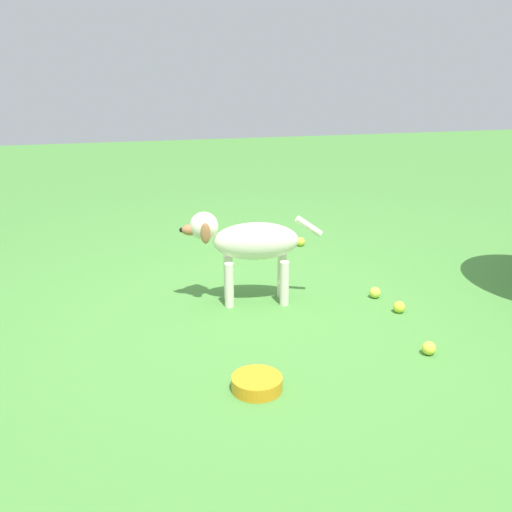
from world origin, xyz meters
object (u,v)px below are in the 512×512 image
object	(u,v)px
tennis_ball_2	(399,307)
tennis_ball_3	(375,293)
tennis_ball_1	(301,242)
water_bowl	(257,383)
tennis_ball_0	(429,348)
dog	(248,243)

from	to	relation	value
tennis_ball_2	tennis_ball_3	distance (m)	0.23
tennis_ball_1	water_bowl	size ratio (longest dim) A/B	0.30
tennis_ball_0	water_bowl	distance (m)	0.88
tennis_ball_0	water_bowl	xyz separation A→B (m)	(-0.12, 0.87, -0.00)
tennis_ball_0	tennis_ball_2	world-z (taller)	same
tennis_ball_3	tennis_ball_0	bearing A→B (deg)	177.32
tennis_ball_3	tennis_ball_2	bearing A→B (deg)	-168.61
tennis_ball_2	tennis_ball_3	world-z (taller)	same
dog	tennis_ball_3	world-z (taller)	dog
tennis_ball_1	tennis_ball_2	size ratio (longest dim) A/B	1.00
tennis_ball_2	water_bowl	world-z (taller)	tennis_ball_2
water_bowl	tennis_ball_3	bearing A→B (deg)	-47.64
dog	tennis_ball_2	size ratio (longest dim) A/B	12.06
tennis_ball_0	tennis_ball_2	xyz separation A→B (m)	(0.48, -0.08, 0.00)
dog	tennis_ball_1	distance (m)	1.16
tennis_ball_2	water_bowl	xyz separation A→B (m)	(-0.60, 0.95, -0.00)
dog	tennis_ball_0	distance (m)	1.13
dog	tennis_ball_3	distance (m)	0.82
dog	tennis_ball_1	size ratio (longest dim) A/B	12.06
dog	tennis_ball_0	world-z (taller)	dog
tennis_ball_3	water_bowl	distance (m)	1.22
water_bowl	tennis_ball_0	bearing A→B (deg)	-82.11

